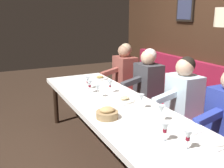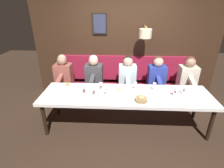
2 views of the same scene
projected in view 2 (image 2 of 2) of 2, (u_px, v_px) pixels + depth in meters
name	position (u px, v px, depth m)	size (l,w,h in m)	color
ground_plane	(125.00, 125.00, 3.66)	(12.00, 12.00, 0.00)	#332319
dining_table	(126.00, 97.00, 3.37)	(0.90, 3.23, 0.74)	white
banquette_bench	(125.00, 95.00, 4.37)	(0.52, 3.43, 0.45)	maroon
back_wall_panel	(126.00, 45.00, 4.41)	(0.59, 4.63, 2.90)	#382316
diner_nearest	(188.00, 75.00, 4.05)	(0.60, 0.40, 0.79)	beige
diner_near	(157.00, 74.00, 4.08)	(0.60, 0.40, 0.79)	#283893
diner_middle	(127.00, 73.00, 4.11)	(0.60, 0.40, 0.79)	silver
diner_far	(94.00, 73.00, 4.15)	(0.60, 0.40, 0.79)	#3D3D42
diner_farthest	(63.00, 72.00, 4.18)	(0.60, 0.40, 0.79)	#934C42
place_setting_0	(178.00, 88.00, 3.57)	(0.24, 0.33, 0.01)	silver
place_setting_1	(68.00, 85.00, 3.67)	(0.24, 0.32, 0.05)	white
place_setting_2	(120.00, 90.00, 3.48)	(0.24, 0.31, 0.05)	silver
wine_glass_0	(184.00, 89.00, 3.27)	(0.07, 0.07, 0.16)	silver
wine_glass_1	(106.00, 90.00, 3.24)	(0.07, 0.07, 0.16)	silver
wine_glass_2	(84.00, 89.00, 3.28)	(0.07, 0.07, 0.16)	silver
wine_glass_3	(101.00, 85.00, 3.44)	(0.07, 0.07, 0.16)	silver
wine_glass_4	(135.00, 85.00, 3.45)	(0.07, 0.07, 0.16)	silver
wine_glass_5	(94.00, 90.00, 3.23)	(0.07, 0.07, 0.16)	silver
wine_glass_6	(175.00, 91.00, 3.22)	(0.07, 0.07, 0.16)	silver
wine_glass_7	(154.00, 85.00, 3.43)	(0.07, 0.07, 0.16)	silver
bread_bowl	(141.00, 99.00, 3.08)	(0.22, 0.22, 0.12)	#9E7F56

